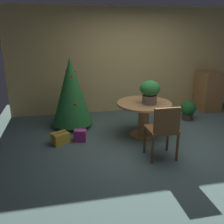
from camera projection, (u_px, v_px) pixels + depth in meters
The scene contains 10 objects.
ground_plane at pixel (159, 144), 4.76m from camera, with size 6.60×6.60×0.00m, color #4C6660.
back_wall_panel at pixel (129, 61), 6.39m from camera, with size 6.00×0.10×2.60m, color tan.
round_dining_table at pixel (144, 113), 4.98m from camera, with size 1.08×1.08×0.71m.
flower_vase at pixel (150, 91), 4.77m from camera, with size 0.39×0.39×0.45m.
wooden_chair_near at pixel (163, 129), 4.07m from camera, with size 0.47×0.42×0.94m.
holiday_tree at pixel (71, 91), 5.37m from camera, with size 0.88×0.88×1.54m.
gift_box_purple at pixel (80, 135), 4.88m from camera, with size 0.27×0.24×0.22m.
gift_box_gold at pixel (60, 138), 4.77m from camera, with size 0.37×0.34×0.21m.
wooden_cabinet at pixel (209, 91), 6.63m from camera, with size 0.54×0.61×1.02m.
potted_plant at pixel (188, 109), 5.95m from camera, with size 0.36×0.36×0.47m.
Camera 1 is at (-1.77, -4.04, 2.11)m, focal length 40.19 mm.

